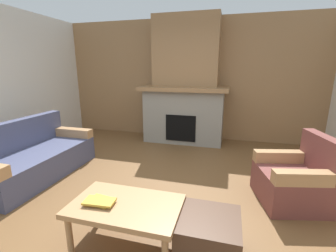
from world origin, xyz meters
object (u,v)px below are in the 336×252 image
at_px(couch, 33,158).
at_px(ottoman, 208,238).
at_px(fireplace, 185,89).
at_px(coffee_table, 126,209).
at_px(armchair, 297,180).

bearing_deg(couch, ottoman, -18.16).
distance_m(fireplace, coffee_table, 3.41).
bearing_deg(couch, fireplace, 51.76).
distance_m(couch, armchair, 3.71).
relative_size(fireplace, coffee_table, 2.70).
bearing_deg(fireplace, coffee_table, -87.84).
height_order(armchair, ottoman, armchair).
relative_size(couch, coffee_table, 1.81).
xyz_separation_m(couch, ottoman, (2.75, -0.90, -0.09)).
bearing_deg(armchair, couch, -175.84).
xyz_separation_m(armchair, coffee_table, (-1.70, -1.21, 0.08)).
distance_m(fireplace, armchair, 2.92).
bearing_deg(fireplace, ottoman, -75.07).
bearing_deg(ottoman, fireplace, 104.93).
bearing_deg(couch, coffee_table, -25.14).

